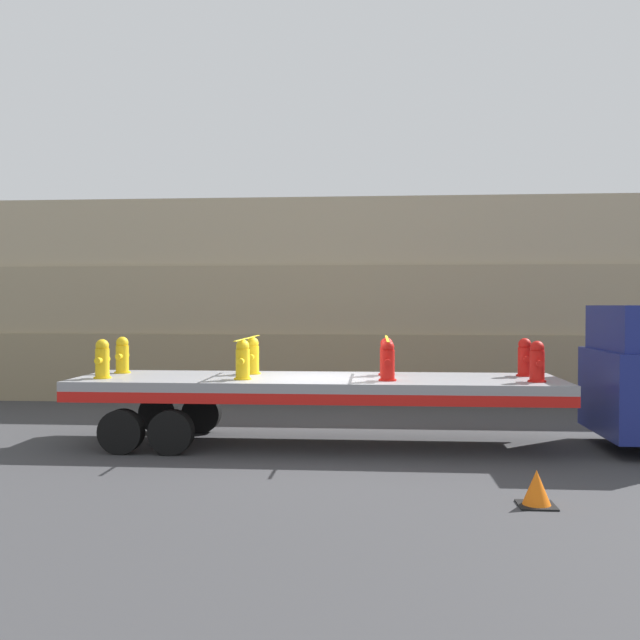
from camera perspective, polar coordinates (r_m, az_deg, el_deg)
ground_plane at (r=14.37m, az=-0.25°, el=-9.94°), size 120.00×120.00×0.00m
rock_cliff at (r=21.54m, az=1.37°, el=1.59°), size 60.00×3.30×5.86m
flatbed_trailer at (r=14.25m, az=-2.14°, el=-5.50°), size 9.52×2.60×1.34m
fire_hydrant_yellow_near_0 at (r=14.55m, az=-17.02°, el=-3.04°), size 0.34×0.53×0.77m
fire_hydrant_yellow_far_0 at (r=15.58m, az=-15.54°, el=-2.76°), size 0.34×0.53×0.77m
fire_hydrant_yellow_near_1 at (r=13.78m, az=-6.21°, el=-3.23°), size 0.34×0.53×0.77m
fire_hydrant_yellow_far_1 at (r=14.86m, az=-5.42°, el=-2.91°), size 0.34×0.53×0.77m
fire_hydrant_red_near_2 at (r=13.55m, az=5.42°, el=-3.30°), size 0.34×0.53×0.77m
fire_hydrant_red_far_2 at (r=14.65m, az=5.35°, el=-2.97°), size 0.34×0.53×0.77m
fire_hydrant_red_near_3 at (r=13.88m, az=16.97°, el=-3.24°), size 0.34×0.53×0.77m
fire_hydrant_red_far_3 at (r=14.95m, az=16.06°, el=-2.93°), size 0.34×0.53×0.77m
cargo_strap_rear at (r=14.30m, az=-5.80°, el=-1.45°), size 0.05×2.70×0.01m
cargo_strap_middle at (r=14.07m, az=5.39°, el=-1.49°), size 0.05×2.70×0.01m
traffic_cone at (r=10.51m, az=16.94°, el=-12.78°), size 0.51×0.51×0.50m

